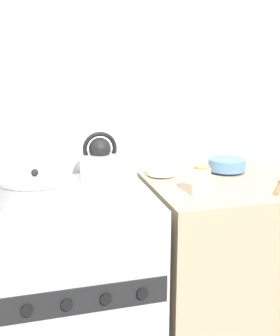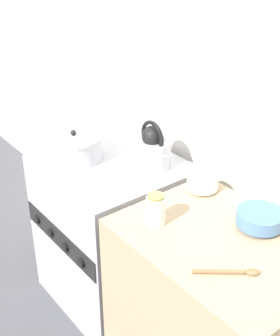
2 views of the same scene
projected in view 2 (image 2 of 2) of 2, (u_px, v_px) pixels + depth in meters
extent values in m
plane|color=#4C4C51|center=(68.00, 316.00, 2.52)|extent=(12.00, 12.00, 0.00)
cube|color=silver|center=(172.00, 66.00, 2.30)|extent=(7.00, 0.06, 2.50)
cube|color=#B2B2B7|center=(113.00, 232.00, 2.49)|extent=(0.67, 0.62, 0.84)
cube|color=black|center=(60.00, 239.00, 2.27)|extent=(0.64, 0.01, 0.11)
cylinder|color=black|center=(37.00, 219.00, 2.42)|extent=(0.04, 0.02, 0.04)
cylinder|color=black|center=(50.00, 232.00, 2.32)|extent=(0.04, 0.02, 0.04)
cylinder|color=black|center=(65.00, 247.00, 2.22)|extent=(0.04, 0.02, 0.04)
cylinder|color=black|center=(81.00, 263.00, 2.12)|extent=(0.04, 0.02, 0.04)
cube|color=tan|center=(215.00, 320.00, 1.95)|extent=(0.80, 0.60, 0.83)
cylinder|color=#B2B2B7|center=(152.00, 154.00, 2.23)|extent=(0.18, 0.18, 0.13)
sphere|color=black|center=(152.00, 136.00, 2.19)|extent=(0.10, 0.10, 0.10)
torus|color=black|center=(152.00, 136.00, 2.19)|extent=(0.16, 0.02, 0.16)
cone|color=#B2B2B7|center=(164.00, 156.00, 2.16)|extent=(0.09, 0.04, 0.07)
cylinder|color=#B2B2B7|center=(74.00, 148.00, 2.31)|extent=(0.28, 0.28, 0.11)
cylinder|color=#B2B2B7|center=(74.00, 137.00, 2.28)|extent=(0.29, 0.29, 0.01)
sphere|color=black|center=(73.00, 133.00, 2.27)|extent=(0.03, 0.03, 0.03)
cylinder|color=#4C729E|center=(259.00, 225.00, 1.83)|extent=(0.08, 0.08, 0.01)
cylinder|color=#4C729E|center=(260.00, 218.00, 1.81)|extent=(0.18, 0.18, 0.06)
cylinder|color=white|center=(202.00, 189.00, 2.07)|extent=(0.06, 0.06, 0.01)
cylinder|color=white|center=(202.00, 183.00, 2.06)|extent=(0.14, 0.14, 0.05)
cylinder|color=silver|center=(156.00, 211.00, 1.82)|extent=(0.08, 0.08, 0.12)
cylinder|color=#998C4C|center=(156.00, 196.00, 1.79)|extent=(0.07, 0.07, 0.01)
cylinder|color=olive|center=(218.00, 271.00, 1.59)|extent=(0.13, 0.15, 0.02)
ellipsoid|color=olive|center=(252.00, 272.00, 1.59)|extent=(0.06, 0.06, 0.02)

